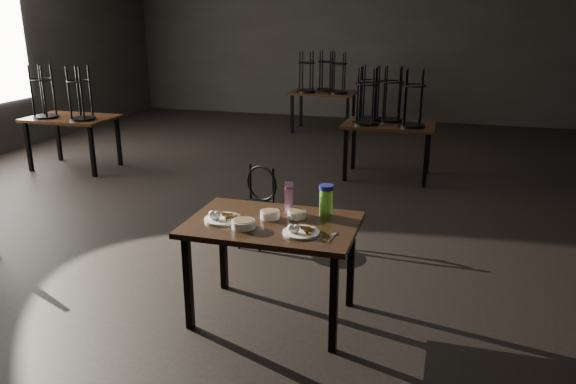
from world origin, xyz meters
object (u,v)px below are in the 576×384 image
(main_table, at_px, (272,232))
(water_bottle, at_px, (326,200))
(juice_carton, at_px, (289,198))
(bentwood_chair, at_px, (256,199))

(main_table, height_order, water_bottle, water_bottle)
(juice_carton, distance_m, bentwood_chair, 1.28)
(juice_carton, height_order, water_bottle, juice_carton)
(juice_carton, xyz_separation_m, bentwood_chair, (-0.63, 1.04, -0.40))
(main_table, distance_m, bentwood_chair, 1.41)
(main_table, xyz_separation_m, bentwood_chair, (-0.57, 1.27, -0.21))
(main_table, bearing_deg, bentwood_chair, 114.32)
(main_table, relative_size, bentwood_chair, 1.56)
(water_bottle, bearing_deg, juice_carton, -178.36)
(main_table, height_order, juice_carton, juice_carton)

